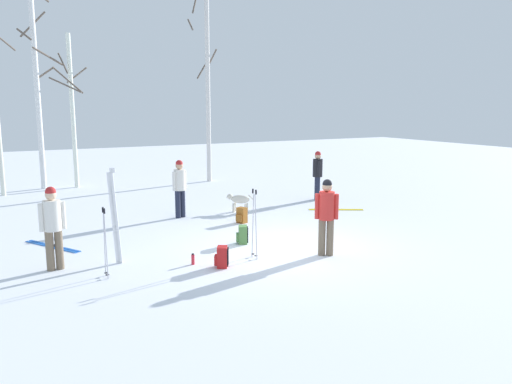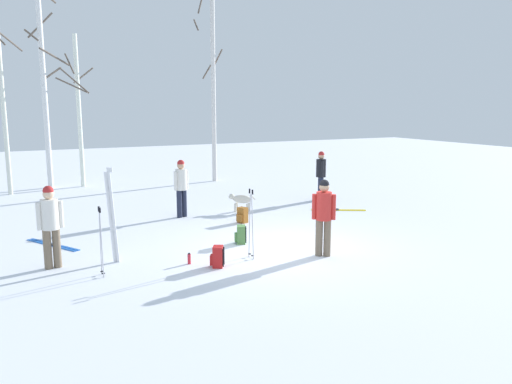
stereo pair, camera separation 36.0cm
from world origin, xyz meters
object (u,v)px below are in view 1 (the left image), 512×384
object	(u,v)px
ski_pair_lying_0	(336,209)
person_1	(318,172)
birch_tree_2	(72,109)
person_3	(327,212)
water_bottle_0	(193,259)
ski_poles_1	(105,241)
dog	(239,200)
ski_poles_0	(254,222)
ski_pair_lying_1	(52,246)
birch_tree_1	(37,85)
person_0	(53,223)
person_2	(180,185)
ski_pair_planted_0	(115,217)
backpack_2	(222,257)
birch_tree_3	(207,86)
backpack_1	(242,235)
backpack_0	(242,215)

from	to	relation	value
ski_pair_lying_0	person_1	bearing A→B (deg)	74.82
person_1	birch_tree_2	distance (m)	10.03
person_3	water_bottle_0	size ratio (longest dim) A/B	7.23
ski_poles_1	ski_pair_lying_0	bearing A→B (deg)	21.35
dog	ski_poles_0	world-z (taller)	ski_poles_0
ski_poles_1	ski_poles_0	bearing A→B (deg)	-4.50
ski_pair_lying_1	ski_poles_0	xyz separation A→B (m)	(3.80, -3.04, 0.80)
birch_tree_1	water_bottle_0	bearing A→B (deg)	-81.73
person_0	ski_poles_1	world-z (taller)	person_0
person_2	ski_pair_planted_0	distance (m)	4.45
birch_tree_2	birch_tree_1	bearing A→B (deg)	166.35
dog	person_0	bearing A→B (deg)	-150.60
person_0	backpack_2	distance (m)	3.47
person_2	dog	world-z (taller)	person_2
water_bottle_0	birch_tree_1	world-z (taller)	birch_tree_1
dog	person_1	bearing A→B (deg)	9.49
dog	birch_tree_3	world-z (taller)	birch_tree_3
ski_poles_1	birch_tree_3	xyz separation A→B (m)	(6.60, 10.61, 3.33)
ski_pair_planted_0	ski_poles_0	size ratio (longest dim) A/B	1.33
ski_poles_0	ski_poles_1	xyz separation A→B (m)	(-3.12, 0.25, -0.08)
ski_poles_0	backpack_2	bearing A→B (deg)	-164.72
person_3	dog	bearing A→B (deg)	86.52
ski_pair_lying_1	backpack_2	xyz separation A→B (m)	(2.91, -3.28, 0.20)
ski_pair_lying_1	backpack_1	bearing A→B (deg)	-24.57
person_2	ski_poles_1	bearing A→B (deg)	-125.16
person_0	birch_tree_3	distance (m)	12.55
ski_pair_lying_1	backpack_1	distance (m)	4.51
dog	water_bottle_0	distance (m)	5.29
backpack_1	ski_poles_1	bearing A→B (deg)	-164.90
person_2	birch_tree_3	size ratio (longest dim) A/B	0.21
backpack_1	backpack_2	world-z (taller)	same
ski_poles_0	ski_poles_1	size ratio (longest dim) A/B	1.11
ski_poles_0	water_bottle_0	distance (m)	1.54
dog	birch_tree_3	size ratio (longest dim) A/B	0.08
birch_tree_2	ski_poles_1	bearing A→B (deg)	-96.06
water_bottle_0	birch_tree_1	xyz separation A→B (m)	(-1.73, 11.89, 3.95)
person_1	dog	size ratio (longest dim) A/B	2.50
ski_pair_planted_0	ski_poles_0	bearing A→B (deg)	-20.85
birch_tree_1	person_1	bearing A→B (deg)	-40.75
ski_pair_lying_1	backpack_2	world-z (taller)	backpack_2
person_3	ski_poles_1	xyz separation A→B (m)	(-4.62, 0.81, -0.24)
ski_pair_lying_0	backpack_0	distance (m)	3.45
person_2	person_3	xyz separation A→B (m)	(1.56, -5.16, 0.00)
dog	ski_pair_lying_1	xyz separation A→B (m)	(-5.61, -1.41, -0.38)
backpack_0	birch_tree_2	xyz separation A→B (m)	(-3.14, 8.69, 2.92)
person_1	birch_tree_3	world-z (taller)	birch_tree_3
person_3	ski_poles_0	xyz separation A→B (m)	(-1.50, 0.56, -0.17)
person_0	birch_tree_2	world-z (taller)	birch_tree_2
ski_poles_1	water_bottle_0	xyz separation A→B (m)	(1.77, -0.04, -0.63)
ski_pair_lying_1	birch_tree_3	distance (m)	11.43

